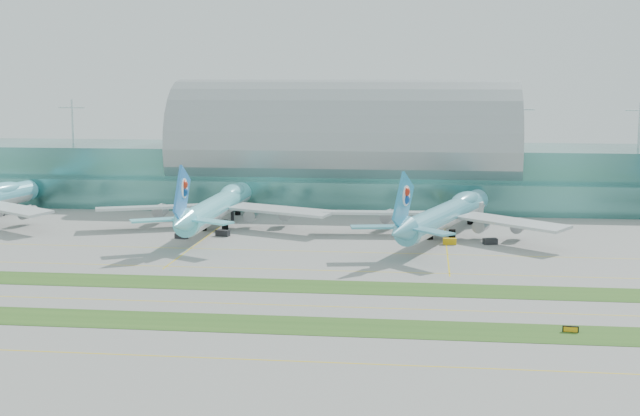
# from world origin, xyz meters

# --- Properties ---
(ground) EXTENTS (700.00, 700.00, 0.00)m
(ground) POSITION_xyz_m (0.00, 0.00, 0.00)
(ground) COLOR gray
(ground) RESTS_ON ground
(terminal) EXTENTS (340.00, 69.10, 36.00)m
(terminal) POSITION_xyz_m (0.01, 128.79, 14.23)
(terminal) COLOR #3D7A75
(terminal) RESTS_ON ground
(grass_strip_near) EXTENTS (420.00, 12.00, 0.08)m
(grass_strip_near) POSITION_xyz_m (0.00, -28.00, 0.04)
(grass_strip_near) COLOR #2D591E
(grass_strip_near) RESTS_ON ground
(grass_strip_far) EXTENTS (420.00, 12.00, 0.08)m
(grass_strip_far) POSITION_xyz_m (0.00, 2.00, 0.04)
(grass_strip_far) COLOR #2D591E
(grass_strip_far) RESTS_ON ground
(taxiline_a) EXTENTS (420.00, 0.35, 0.01)m
(taxiline_a) POSITION_xyz_m (0.00, -48.00, 0.01)
(taxiline_a) COLOR yellow
(taxiline_a) RESTS_ON ground
(taxiline_b) EXTENTS (420.00, 0.35, 0.01)m
(taxiline_b) POSITION_xyz_m (0.00, -14.00, 0.01)
(taxiline_b) COLOR yellow
(taxiline_b) RESTS_ON ground
(taxiline_c) EXTENTS (420.00, 0.35, 0.01)m
(taxiline_c) POSITION_xyz_m (0.00, 18.00, 0.01)
(taxiline_c) COLOR yellow
(taxiline_c) RESTS_ON ground
(taxiline_d) EXTENTS (420.00, 0.35, 0.01)m
(taxiline_d) POSITION_xyz_m (0.00, 40.00, 0.01)
(taxiline_d) COLOR yellow
(taxiline_d) RESTS_ON ground
(airliner_b) EXTENTS (71.77, 81.36, 22.42)m
(airliner_b) POSITION_xyz_m (-32.25, 71.25, 6.91)
(airliner_b) COLOR #6BDFED
(airliner_b) RESTS_ON ground
(airliner_c) EXTENTS (66.83, 77.65, 22.00)m
(airliner_c) POSITION_xyz_m (34.32, 63.96, 6.79)
(airliner_c) COLOR #59B1C5
(airliner_c) RESTS_ON ground
(gse_c) EXTENTS (3.76, 2.47, 1.48)m
(gse_c) POSITION_xyz_m (-38.46, 53.29, 0.74)
(gse_c) COLOR black
(gse_c) RESTS_ON ground
(gse_d) EXTENTS (4.14, 2.67, 1.70)m
(gse_d) POSITION_xyz_m (-27.93, 58.39, 0.85)
(gse_d) COLOR black
(gse_d) RESTS_ON ground
(gse_e) EXTENTS (3.60, 1.83, 1.66)m
(gse_e) POSITION_xyz_m (35.08, 53.62, 0.83)
(gse_e) COLOR gold
(gse_e) RESTS_ON ground
(gse_f) EXTENTS (4.11, 3.05, 1.62)m
(gse_f) POSITION_xyz_m (45.85, 54.95, 0.81)
(gse_f) COLOR black
(gse_f) RESTS_ON ground
(taxiway_sign_east) EXTENTS (2.83, 0.66, 1.19)m
(taxiway_sign_east) POSITION_xyz_m (54.26, -26.62, 0.59)
(taxiway_sign_east) COLOR black
(taxiway_sign_east) RESTS_ON ground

